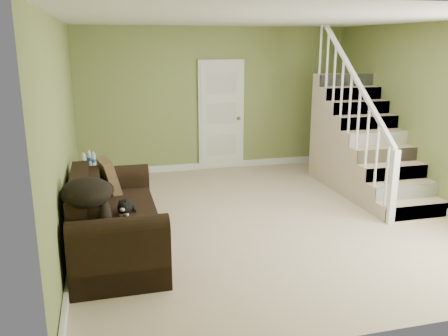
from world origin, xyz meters
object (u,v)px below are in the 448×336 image
side_table (91,184)px  banana (137,225)px  sofa (112,223)px  cat (125,207)px

side_table → banana: side_table is taller
banana → sofa: bearing=99.5°
side_table → cat: 1.98m
cat → banana: (0.09, -0.44, -0.05)m
sofa → cat: size_ratio=4.91×
side_table → cat: size_ratio=1.73×
side_table → banana: (0.49, -2.36, 0.22)m
sofa → banana: sofa is taller
cat → banana: size_ratio=2.07×
sofa → banana: size_ratio=10.15×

